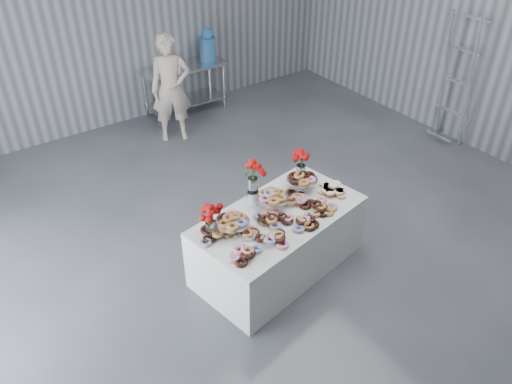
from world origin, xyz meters
The scene contains 16 objects.
ground centered at (0.00, 0.00, 0.00)m, with size 9.00×9.00×0.00m, color #383B40.
room_walls centered at (-0.27, 0.07, 2.64)m, with size 8.04×9.04×4.02m.
display_table centered at (-0.26, -0.01, 0.38)m, with size 1.90×1.00×0.75m, color white.
prep_table centered at (0.82, 4.10, 0.62)m, with size 1.50×0.60×0.90m.
donut_mounds centered at (-0.26, -0.06, 0.80)m, with size 1.80×0.80×0.09m, color #C98549, non-canonical shape.
cake_stand_left centered at (-0.83, 0.05, 0.89)m, with size 0.36×0.36×0.17m.
cake_stand_mid centered at (-0.24, 0.15, 0.89)m, with size 0.36×0.36×0.17m.
cake_stand_right centered at (0.26, 0.23, 0.89)m, with size 0.36×0.36×0.17m.
danish_pile centered at (0.50, -0.03, 0.81)m, with size 0.48×0.48×0.11m, color white, non-canonical shape.
bouquet_left centered at (-1.04, 0.11, 1.05)m, with size 0.26×0.26×0.42m.
bouquet_right centered at (0.38, 0.41, 1.05)m, with size 0.26×0.26×0.42m.
bouquet_center centered at (-0.37, 0.33, 1.13)m, with size 0.26×0.26×0.57m.
water_jug centered at (1.32, 4.10, 1.15)m, with size 0.28×0.28×0.55m.
drink_bottles centered at (0.50, 4.00, 1.04)m, with size 0.54×0.08×0.27m, color #268C33, non-canonical shape.
person centered at (0.24, 3.43, 0.87)m, with size 0.63×0.41×1.73m, color #CC8C93.
stepladder centered at (3.75, 0.76, 1.05)m, with size 0.24×0.52×2.10m, color silver, non-canonical shape.
Camera 1 is at (-2.93, -3.33, 4.03)m, focal length 35.00 mm.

